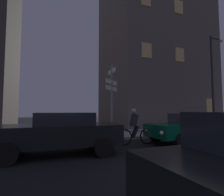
% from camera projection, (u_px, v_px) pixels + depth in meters
% --- Properties ---
extents(sidewalk_kerb, '(40.00, 3.34, 0.14)m').
position_uv_depth(sidewalk_kerb, '(116.00, 134.00, 10.81)').
color(sidewalk_kerb, '#9E9991').
rests_on(sidewalk_kerb, ground_plane).
extents(signpost, '(1.07, 1.16, 3.97)m').
position_uv_depth(signpost, '(112.00, 93.00, 10.01)').
color(signpost, gray).
rests_on(signpost, sidewalk_kerb).
extents(street_lamp, '(1.28, 0.28, 6.96)m').
position_uv_depth(street_lamp, '(214.00, 75.00, 13.11)').
color(street_lamp, '#2D2D30').
rests_on(street_lamp, sidewalk_kerb).
extents(car_near_left, '(4.48, 2.03, 1.38)m').
position_uv_depth(car_near_left, '(193.00, 127.00, 8.47)').
color(car_near_left, '#05472D').
rests_on(car_near_left, ground_plane).
extents(car_near_right, '(4.38, 2.03, 1.46)m').
position_uv_depth(car_near_right, '(59.00, 132.00, 6.21)').
color(car_near_right, black).
rests_on(car_near_right, ground_plane).
extents(cyclist, '(1.82, 0.35, 1.61)m').
position_uv_depth(cyclist, '(135.00, 128.00, 7.92)').
color(cyclist, black).
rests_on(cyclist, ground_plane).
extents(building_right_block, '(9.86, 8.09, 20.19)m').
position_uv_depth(building_right_block, '(153.00, 32.00, 19.28)').
color(building_right_block, '#6B6056').
rests_on(building_right_block, ground_plane).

